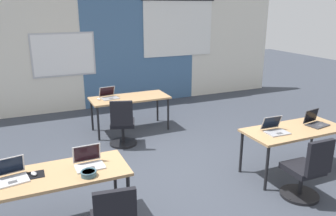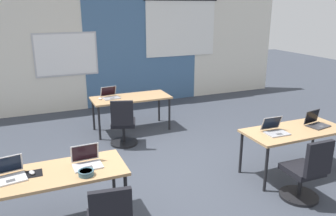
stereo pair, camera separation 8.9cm
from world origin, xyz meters
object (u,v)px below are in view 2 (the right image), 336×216
at_px(desk_far_center, 131,100).
at_px(desk_near_right, 294,133).
at_px(snack_bowl, 86,172).
at_px(desk_near_left, 55,177).
at_px(laptop_near_left_inner, 87,161).
at_px(mouse_near_left_end, 32,172).
at_px(laptop_far_left, 110,96).
at_px(mouse_far_left, 100,99).
at_px(laptop_near_right_end, 316,123).
at_px(laptop_near_right_inner, 275,130).
at_px(chair_near_right_inner, 306,175).
at_px(laptop_near_left_end, 9,174).
at_px(chair_far_left, 123,126).

bearing_deg(desk_far_center, desk_near_right, -57.99).
bearing_deg(desk_near_right, snack_bowl, -176.22).
xyz_separation_m(desk_near_left, laptop_near_left_inner, (0.37, 0.04, 0.11)).
bearing_deg(desk_near_right, mouse_near_left_end, 179.17).
bearing_deg(mouse_near_left_end, laptop_far_left, 60.95).
height_order(mouse_far_left, laptop_near_right_end, laptop_near_right_end).
bearing_deg(laptop_near_right_end, desk_near_right, 171.26).
xyz_separation_m(mouse_near_left_end, laptop_near_right_end, (4.16, -0.05, 0.03)).
xyz_separation_m(desk_near_right, laptop_near_right_inner, (-0.37, 0.01, 0.11)).
distance_m(desk_near_left, mouse_near_left_end, 0.25).
xyz_separation_m(laptop_near_right_end, chair_near_right_inner, (-0.84, -0.69, -0.39)).
xyz_separation_m(desk_near_left, mouse_far_left, (1.12, 2.86, 0.08)).
relative_size(desk_far_center, chair_near_right_inner, 1.74).
height_order(laptop_near_left_end, mouse_near_left_end, laptop_near_left_end).
bearing_deg(laptop_near_left_end, laptop_near_right_inner, -10.13).
bearing_deg(desk_near_left, laptop_near_right_inner, 0.18).
relative_size(laptop_near_left_inner, laptop_far_left, 0.91).
bearing_deg(laptop_near_left_end, laptop_near_left_inner, -10.34).
distance_m(desk_far_center, mouse_far_left, 0.63).
bearing_deg(laptop_near_left_end, chair_far_left, 38.22).
bearing_deg(desk_near_left, chair_near_right_inner, -12.54).
bearing_deg(laptop_far_left, snack_bowl, -116.62).
bearing_deg(laptop_near_left_inner, mouse_near_left_end, 176.59).
bearing_deg(mouse_near_left_end, desk_far_center, 54.14).
distance_m(laptop_near_left_end, mouse_near_left_end, 0.23).
bearing_deg(laptop_far_left, laptop_near_right_inner, -66.67).
distance_m(mouse_near_left_end, laptop_near_right_end, 4.16).
height_order(desk_near_right, laptop_near_left_inner, laptop_near_left_inner).
bearing_deg(chair_near_right_inner, desk_near_left, -11.25).
bearing_deg(mouse_far_left, desk_near_left, -111.46).
distance_m(chair_far_left, chair_near_right_inner, 3.25).
distance_m(laptop_near_left_end, laptop_far_left, 3.37).
height_order(desk_far_center, mouse_near_left_end, mouse_near_left_end).
bearing_deg(mouse_near_left_end, mouse_far_left, 64.16).
height_order(desk_near_left, laptop_far_left, laptop_far_left).
xyz_separation_m(laptop_near_left_end, chair_near_right_inner, (3.56, -0.74, -0.39)).
height_order(desk_near_right, mouse_far_left, mouse_far_left).
height_order(desk_far_center, chair_far_left, chair_far_left).
distance_m(laptop_near_right_inner, chair_near_right_inner, 0.80).
bearing_deg(snack_bowl, chair_near_right_inner, -9.78).
bearing_deg(chair_near_right_inner, laptop_near_left_inner, -13.63).
bearing_deg(desk_near_right, desk_far_center, 122.01).
relative_size(laptop_near_right_inner, snack_bowl, 1.93).
relative_size(desk_near_left, mouse_far_left, 14.33).
relative_size(laptop_near_left_inner, snack_bowl, 1.91).
xyz_separation_m(desk_near_right, laptop_near_left_inner, (-3.13, 0.04, 0.11)).
height_order(laptop_far_left, laptop_near_right_inner, laptop_near_right_inner).
height_order(mouse_near_left_end, laptop_near_right_end, laptop_near_right_end).
bearing_deg(laptop_far_left, desk_near_right, -61.70).
bearing_deg(desk_near_right, desk_near_left, 180.00).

